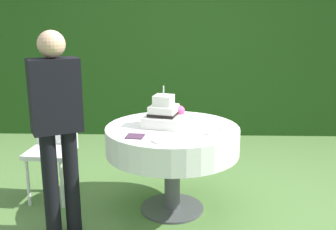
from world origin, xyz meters
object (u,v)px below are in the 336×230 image
at_px(wedding_cake, 165,115).
at_px(serving_plate_far, 226,127).
at_px(standing_person, 57,121).
at_px(serving_plate_left, 196,116).
at_px(garden_chair, 53,142).
at_px(serving_plate_right, 161,141).
at_px(napkin_stack, 135,136).
at_px(cake_table, 172,141).
at_px(serving_plate_near, 210,133).

distance_m(wedding_cake, serving_plate_far, 0.54).
bearing_deg(standing_person, serving_plate_left, 35.98).
relative_size(serving_plate_far, serving_plate_left, 0.91).
distance_m(serving_plate_left, garden_chair, 1.37).
distance_m(serving_plate_right, napkin_stack, 0.23).
height_order(garden_chair, standing_person, standing_person).
distance_m(cake_table, serving_plate_near, 0.38).
relative_size(serving_plate_right, standing_person, 0.09).
bearing_deg(serving_plate_far, serving_plate_near, -129.26).
distance_m(wedding_cake, serving_plate_near, 0.45).
bearing_deg(serving_plate_near, serving_plate_far, 50.74).
bearing_deg(serving_plate_left, serving_plate_near, -80.33).
height_order(wedding_cake, standing_person, standing_person).
bearing_deg(garden_chair, serving_plate_far, -9.44).
xyz_separation_m(serving_plate_left, serving_plate_right, (-0.30, -0.76, 0.00)).
bearing_deg(serving_plate_left, napkin_stack, -128.07).
distance_m(wedding_cake, napkin_stack, 0.41).
height_order(cake_table, serving_plate_far, serving_plate_far).
height_order(serving_plate_left, napkin_stack, serving_plate_left).
distance_m(cake_table, serving_plate_far, 0.47).
bearing_deg(napkin_stack, serving_plate_far, 20.68).
distance_m(napkin_stack, standing_person, 0.61).
bearing_deg(serving_plate_left, cake_table, -121.22).
xyz_separation_m(wedding_cake, standing_person, (-0.79, -0.47, 0.06)).
xyz_separation_m(serving_plate_far, standing_person, (-1.32, -0.42, 0.15)).
height_order(cake_table, napkin_stack, napkin_stack).
bearing_deg(serving_plate_left, wedding_cake, -132.61).
relative_size(serving_plate_near, serving_plate_right, 0.82).
height_order(cake_table, serving_plate_near, serving_plate_near).
height_order(serving_plate_far, napkin_stack, serving_plate_far).
height_order(napkin_stack, standing_person, standing_person).
bearing_deg(standing_person, serving_plate_right, 1.90).
xyz_separation_m(serving_plate_right, garden_chair, (-1.05, 0.65, -0.24)).
xyz_separation_m(cake_table, wedding_cake, (-0.07, 0.05, 0.22)).
distance_m(serving_plate_near, standing_person, 1.21).
bearing_deg(standing_person, serving_plate_near, 11.56).
xyz_separation_m(wedding_cake, napkin_stack, (-0.22, -0.34, -0.09)).
distance_m(serving_plate_far, serving_plate_left, 0.44).
relative_size(wedding_cake, serving_plate_right, 2.72).
bearing_deg(garden_chair, cake_table, -12.83).
bearing_deg(serving_plate_near, cake_table, 149.56).
height_order(serving_plate_far, serving_plate_left, same).
distance_m(cake_table, serving_plate_right, 0.43).
bearing_deg(napkin_stack, serving_plate_left, 51.93).
bearing_deg(serving_plate_far, standing_person, -162.45).
relative_size(serving_plate_left, standing_person, 0.09).
xyz_separation_m(serving_plate_left, standing_person, (-1.08, -0.78, 0.15)).
distance_m(napkin_stack, garden_chair, 1.03).
bearing_deg(serving_plate_near, garden_chair, 163.01).
bearing_deg(wedding_cake, serving_plate_right, -91.50).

